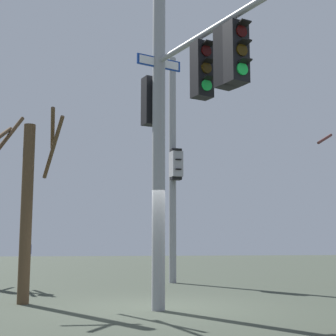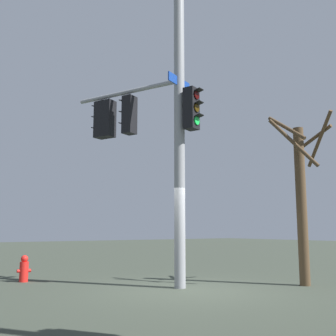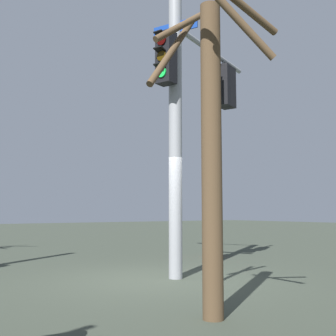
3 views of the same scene
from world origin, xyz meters
TOP-DOWN VIEW (x-y plane):
  - ground_plane at (0.00, 0.00)m, footprint 80.00×80.00m
  - main_signal_pole_assembly at (0.26, -1.01)m, footprint 2.96×4.44m
  - fire_hydrant at (2.72, -3.90)m, footprint 0.38×0.24m
  - bare_tree_across_street at (-3.02, 1.15)m, footprint 1.74×1.47m

SIDE VIEW (x-z plane):
  - ground_plane at x=0.00m, z-range 0.00..0.00m
  - fire_hydrant at x=2.72m, z-range -0.02..0.71m
  - bare_tree_across_street at x=-3.02m, z-range 0.08..4.66m
  - main_signal_pole_assembly at x=0.26m, z-range 0.39..8.97m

